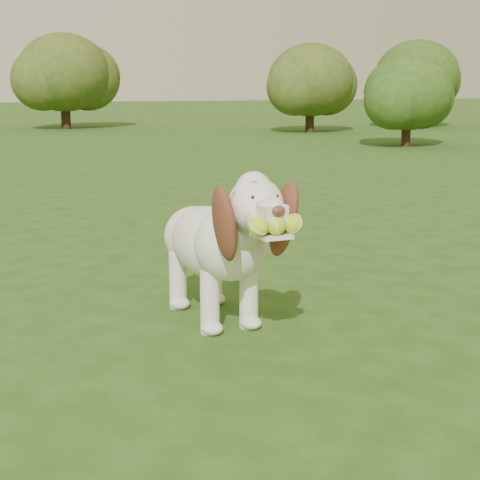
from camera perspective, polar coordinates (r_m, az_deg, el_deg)
name	(u,v)px	position (r m, az deg, el deg)	size (l,w,h in m)	color
ground	(205,329)	(3.05, -2.72, -6.90)	(80.00, 80.00, 0.00)	#224413
dog	(219,239)	(3.03, -1.64, 0.06)	(0.36, 1.04, 0.68)	white
shrub_f	(311,80)	(15.53, 5.49, 12.25)	(1.75, 1.75, 1.81)	#382314
shrub_h	(417,76)	(17.79, 13.58, 12.27)	(1.92, 1.92, 1.99)	#382314
shrub_i	(64,73)	(17.17, -13.52, 12.52)	(2.03, 2.03, 2.10)	#382314
shrub_d	(408,93)	(12.18, 12.90, 11.07)	(1.39, 1.39, 1.45)	#382314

